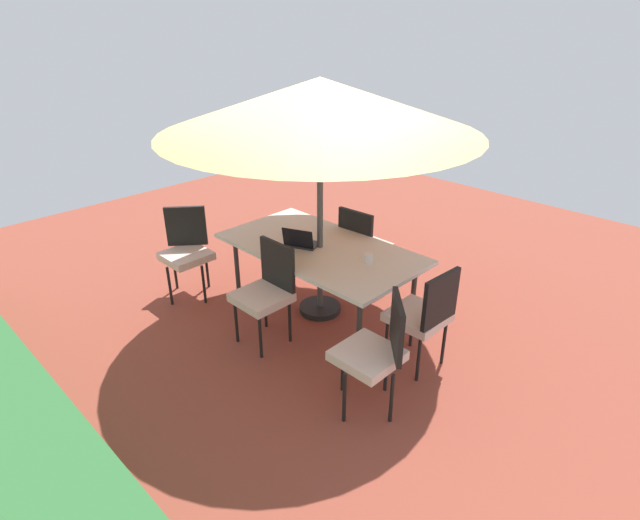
# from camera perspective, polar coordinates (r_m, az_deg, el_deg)

# --- Properties ---
(ground_plane) EXTENTS (10.00, 10.00, 0.02)m
(ground_plane) POSITION_cam_1_polar(r_m,az_deg,el_deg) (5.44, -0.00, -5.80)
(ground_plane) COLOR brown
(dining_table) EXTENTS (2.06, 1.11, 0.75)m
(dining_table) POSITION_cam_1_polar(r_m,az_deg,el_deg) (5.10, -0.00, 1.04)
(dining_table) COLOR silver
(dining_table) RESTS_ON ground_plane
(patio_umbrella) EXTENTS (2.94, 2.94, 2.37)m
(patio_umbrella) POSITION_cam_1_polar(r_m,az_deg,el_deg) (4.68, -0.00, 16.93)
(patio_umbrella) COLOR #4C4C4C
(patio_umbrella) RESTS_ON ground_plane
(chair_south) EXTENTS (0.46, 0.48, 0.98)m
(chair_south) POSITION_cam_1_polar(r_m,az_deg,el_deg) (5.64, 4.84, 1.84)
(chair_south) COLOR beige
(chair_south) RESTS_ON ground_plane
(chair_north) EXTENTS (0.46, 0.46, 0.98)m
(chair_north) POSITION_cam_1_polar(r_m,az_deg,el_deg) (4.73, -6.06, -3.28)
(chair_north) COLOR beige
(chair_north) RESTS_ON ground_plane
(chair_northwest) EXTENTS (0.59, 0.59, 0.98)m
(chair_northwest) POSITION_cam_1_polar(r_m,az_deg,el_deg) (3.95, 6.34, -9.93)
(chair_northwest) COLOR beige
(chair_northwest) RESTS_ON ground_plane
(chair_west) EXTENTS (0.47, 0.46, 0.98)m
(chair_west) POSITION_cam_1_polar(r_m,az_deg,el_deg) (4.44, 11.65, -5.88)
(chair_west) COLOR beige
(chair_west) RESTS_ON ground_plane
(chair_northeast) EXTENTS (0.58, 0.58, 0.98)m
(chair_northeast) POSITION_cam_1_polar(r_m,az_deg,el_deg) (5.70, -14.84, 1.28)
(chair_northeast) COLOR beige
(chair_northeast) RESTS_ON ground_plane
(laptop) EXTENTS (0.39, 0.35, 0.21)m
(laptop) POSITION_cam_1_polar(r_m,az_deg,el_deg) (5.07, -2.20, 2.05)
(laptop) COLOR #2D2D33
(laptop) RESTS_ON dining_table
(cup) EXTENTS (0.08, 0.08, 0.09)m
(cup) POSITION_cam_1_polar(r_m,az_deg,el_deg) (4.76, 5.48, 0.24)
(cup) COLOR white
(cup) RESTS_ON dining_table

